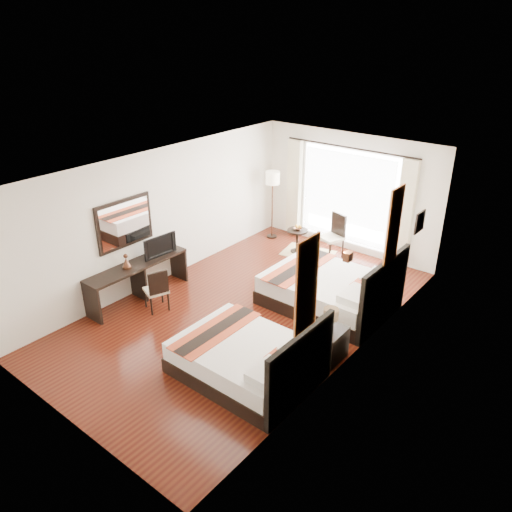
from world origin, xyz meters
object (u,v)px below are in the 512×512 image
Objects in this scene: table_lamp at (331,316)px; console_desk at (139,281)px; nightstand at (328,344)px; floor_lamp at (273,182)px; window_chair at (331,244)px; television at (158,245)px; desk_chair at (157,297)px; side_table at (297,241)px; fruit_bowl at (298,229)px; bed_far at (331,290)px; vase at (323,334)px; bed_near at (249,359)px.

table_lamp is 0.18× the size of console_desk.
nightstand is 0.33× the size of floor_lamp.
table_lamp is (-0.03, 0.07, 0.49)m from nightstand.
television is at bearing -11.53° from window_chair.
television is 0.87× the size of desk_chair.
floor_lamp is 3.02× the size of side_table.
television is at bearing 87.92° from console_desk.
floor_lamp reaches higher than fruit_bowl.
window_chair reaches higher than nightstand.
bed_far is 16.82× the size of vase.
vase is 3.96m from television.
bed_near is 4.72m from side_table.
bed_near is at bearing -87.81° from bed_far.
bed_far is at bearing 119.84° from table_lamp.
television is 0.73× the size of window_chair.
console_desk is at bearing -92.75° from floor_lamp.
vase is 0.16× the size of desk_chair.
bed_far is 2.53m from side_table.
table_lamp is at bearing 113.74° from nightstand.
window_chair is at bearing 20.52° from fruit_bowl.
table_lamp is at bearing -42.18° from floor_lamp.
television is (-3.22, 1.05, 0.66)m from bed_near.
console_desk is at bearing -170.54° from nightstand.
window_chair is at bearing 120.88° from bed_far.
television reaches higher than window_chair.
desk_chair reaches higher than vase.
bed_near reaches higher than side_table.
fruit_bowl is at bearing 139.23° from bed_far.
vase is at bearing 46.51° from window_chair.
desk_chair is 0.84× the size of window_chair.
table_lamp is 4.10m from side_table.
nightstand is at bearing 57.91° from bed_near.
floor_lamp reaches higher than bed_near.
nightstand is 0.66× the size of desk_chair.
vase is 4.30m from side_table.
fruit_bowl is (-2.75, 3.30, 0.02)m from vase.
fruit_bowl is at bearing 115.32° from bed_near.
window_chair is (-1.26, 4.56, 0.00)m from bed_near.
bed_near is 15.33× the size of vase.
bed_near reaches higher than nightstand.
nightstand is 3.43m from desk_chair.
fruit_bowl is (-2.02, 4.28, 0.28)m from bed_near.
desk_chair is at bearing 170.70° from bed_near.
console_desk is 3.96m from side_table.
bed_far is 3.79m from console_desk.
floor_lamp is at bearing 137.45° from nightstand.
console_desk reaches higher than fruit_bowl.
floor_lamp is (-3.73, 3.38, 0.69)m from table_lamp.
console_desk is (-3.96, -0.47, -0.19)m from vase.
fruit_bowl is (1.19, 3.23, -0.38)m from television.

